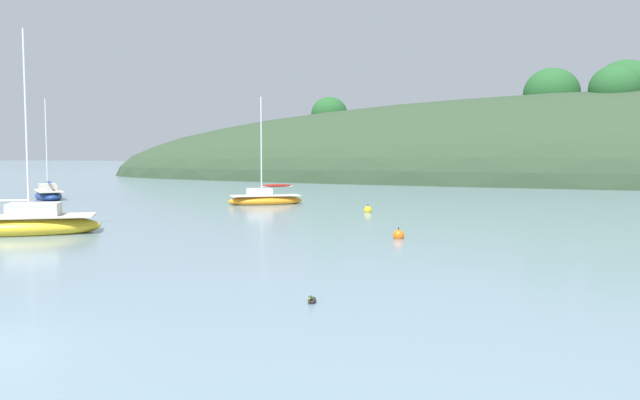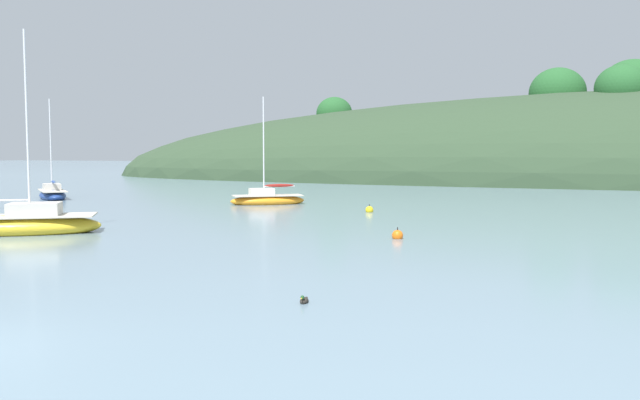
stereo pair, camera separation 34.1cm
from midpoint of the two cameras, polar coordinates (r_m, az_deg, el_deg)
The scene contains 6 objects.
sailboat_orange_cutter at distance 50.32m, azimuth -22.35°, elevation 0.49°, with size 4.97×4.70×7.35m.
sailboat_yellow_far at distance 41.79m, azimuth -4.45°, elevation 0.08°, with size 4.88×4.14×7.05m.
sailboat_cream_ketch at distance 29.25m, azimuth -24.39°, elevation -1.97°, with size 6.36×5.18×8.55m.
mooring_buoy_outer at distance 25.31m, azimuth 7.24°, elevation -3.13°, with size 0.44×0.44×0.54m.
mooring_buoy_inner at distance 36.27m, azimuth 4.65°, elevation -0.88°, with size 0.44×0.44×0.54m.
duck_lone_left at distance 14.56m, azimuth -0.73°, elevation -8.86°, with size 0.22×0.43×0.24m.
Camera 2 is at (10.12, -7.20, 3.35)m, focal length 36.28 mm.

